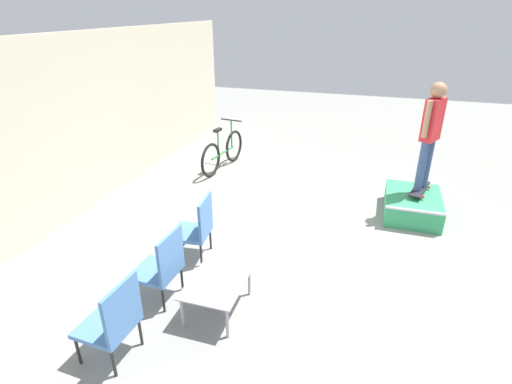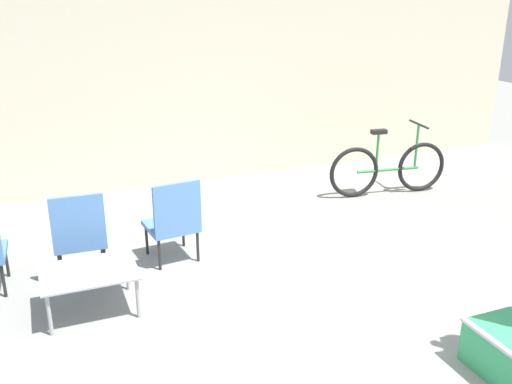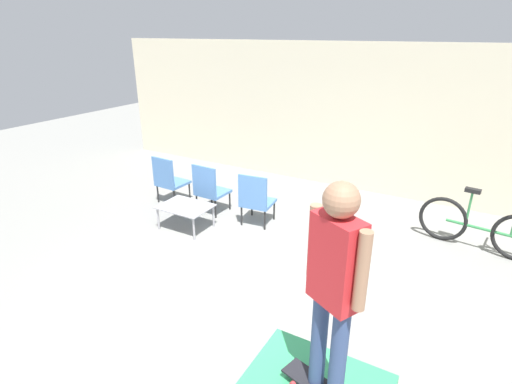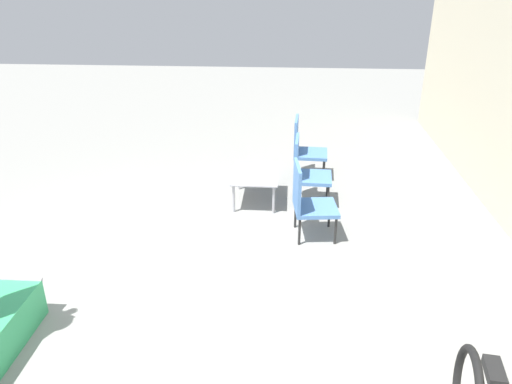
# 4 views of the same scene
# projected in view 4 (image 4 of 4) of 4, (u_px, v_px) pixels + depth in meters

# --- Properties ---
(ground_plane) EXTENTS (24.00, 24.00, 0.00)m
(ground_plane) POSITION_uv_depth(u_px,v_px,m) (161.00, 266.00, 5.67)
(ground_plane) COLOR gray
(coffee_table) EXTENTS (0.86, 0.65, 0.42)m
(coffee_table) POSITION_uv_depth(u_px,v_px,m) (256.00, 177.00, 7.08)
(coffee_table) COLOR #9E9EA3
(coffee_table) RESTS_ON ground_plane
(patio_chair_left) EXTENTS (0.55, 0.55, 0.96)m
(patio_chair_left) POSITION_uv_depth(u_px,v_px,m) (304.00, 146.00, 7.87)
(patio_chair_left) COLOR black
(patio_chair_left) RESTS_ON ground_plane
(patio_chair_center) EXTENTS (0.54, 0.54, 0.96)m
(patio_chair_center) POSITION_uv_depth(u_px,v_px,m) (306.00, 169.00, 6.99)
(patio_chair_center) COLOR black
(patio_chair_center) RESTS_ON ground_plane
(patio_chair_right) EXTENTS (0.57, 0.57, 0.96)m
(patio_chair_right) POSITION_uv_depth(u_px,v_px,m) (308.00, 200.00, 6.10)
(patio_chair_right) COLOR black
(patio_chair_right) RESTS_ON ground_plane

